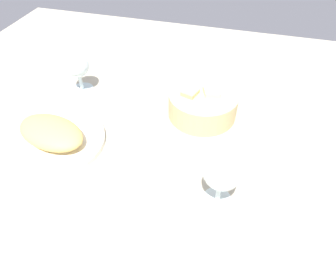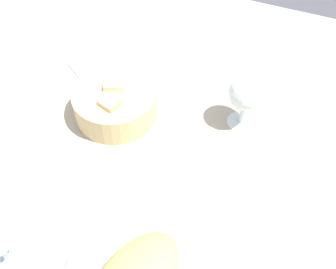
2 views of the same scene
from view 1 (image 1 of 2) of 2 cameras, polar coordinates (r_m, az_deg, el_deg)
ground_plane at (r=74.14cm, az=-7.41°, el=-1.97°), size 140.00×140.00×2.00cm
plate at (r=77.04cm, az=-20.76°, el=-1.18°), size 24.12×24.12×1.40cm
omelette at (r=75.12cm, az=-21.31°, el=0.43°), size 19.63×14.41×4.52cm
lettuce_garnish at (r=80.44cm, az=-22.67°, el=1.74°), size 3.85×3.85×1.47cm
bread_basket at (r=79.02cm, az=6.57°, el=5.75°), size 17.81×17.81×7.88cm
wine_glass_near at (r=56.26cm, az=10.23°, el=-7.15°), size 7.39×7.39×12.68cm
wine_glass_far at (r=89.46cm, az=-16.83°, el=12.13°), size 6.80×6.80×11.50cm
folded_napkin at (r=90.98cm, az=15.89°, el=7.53°), size 13.04×11.82×0.80cm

